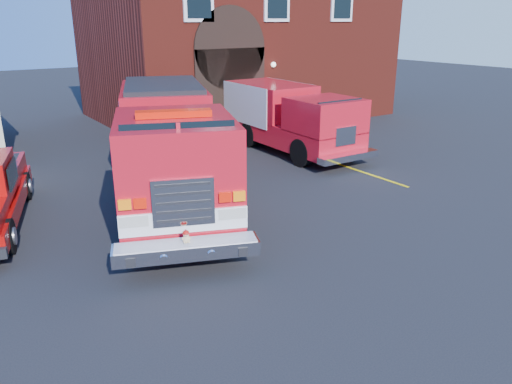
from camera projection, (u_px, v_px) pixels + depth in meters
ground at (231, 226)px, 13.28m from camera, size 100.00×100.00×0.00m
parking_stripe_near at (374, 176)px, 17.49m from camera, size 0.12×3.00×0.01m
parking_stripe_mid at (318, 157)px, 19.84m from camera, size 0.12×3.00×0.01m
parking_stripe_far at (274, 143)px, 22.19m from camera, size 0.12×3.00×0.01m
fire_station at (237, 38)px, 27.59m from camera, size 15.20×10.20×8.45m
fire_engine at (169, 144)px, 14.94m from camera, size 6.48×10.77×3.21m
secondary_truck at (282, 114)px, 20.91m from camera, size 2.67×8.15×2.63m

